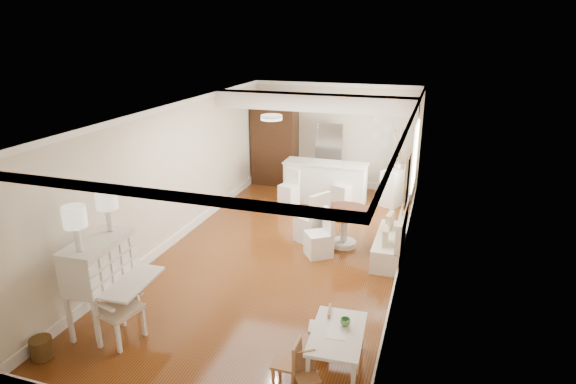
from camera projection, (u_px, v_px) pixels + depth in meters
The scene contains 20 objects.
room at pixel (289, 151), 8.99m from camera, with size 9.00×9.04×2.82m.
secretary_bureau at pixel (102, 284), 6.90m from camera, with size 1.08×1.10×1.38m, color silver.
gustavian_armchair at pixel (118, 308), 6.65m from camera, with size 0.57×0.57×0.99m, color white.
wicker_basket at pixel (41, 348), 6.38m from camera, with size 0.29×0.29×0.29m, color brown.
kids_table at pixel (337, 350), 6.14m from camera, with size 0.65×1.08×0.54m, color silver.
kids_chair_a at pixel (286, 362), 5.83m from camera, with size 0.32×0.32×0.66m, color #A9764C.
kids_chair_b at pixel (320, 327), 6.56m from camera, with size 0.29×0.29×0.61m, color tan.
kids_chair_c at pixel (307, 376), 5.66m from camera, with size 0.27×0.27×0.56m, color #A16E49.
banquette at pixel (390, 233), 9.07m from camera, with size 0.52×1.60×0.98m, color silver.
dining_table at pixel (344, 228), 9.58m from camera, with size 1.11×1.11×0.75m, color #4F2719.
slip_chair_near at pixel (319, 233), 9.14m from camera, with size 0.44×0.46×0.93m, color white.
slip_chair_far at pixel (312, 216), 9.74m from camera, with size 0.51×0.54×1.09m, color silver.
breakfast_counter at pixel (325, 183), 11.95m from camera, with size 2.05×0.65×1.03m, color white.
bar_stool_left at pixel (289, 190), 11.50m from camera, with size 0.39×0.39×0.97m, color white.
bar_stool_right at pixel (343, 190), 11.51m from camera, with size 0.39×0.39×0.97m, color silver.
pantry_cabinet at pixel (275, 143), 13.21m from camera, with size 1.20×0.60×2.30m, color #381E11.
fridge at pixel (342, 158), 12.71m from camera, with size 0.75×0.65×1.80m, color silver.
sideboard at pixel (397, 186), 11.91m from camera, with size 0.42×0.94×0.90m, color white.
pencil_cup at pixel (345, 322), 6.16m from camera, with size 0.13×0.13×0.10m, color #63A761.
branch_vase at pixel (398, 165), 11.74m from camera, with size 0.18×0.18×0.18m, color white.
Camera 1 is at (2.71, -8.01, 4.18)m, focal length 30.00 mm.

